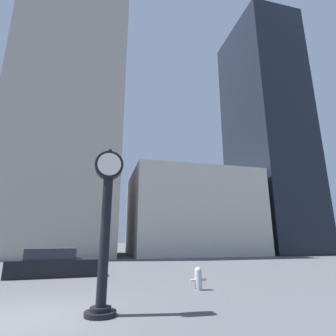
{
  "coord_description": "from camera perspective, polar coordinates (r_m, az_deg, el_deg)",
  "views": [
    {
      "loc": [
        1.65,
        -7.83,
        1.95
      ],
      "look_at": [
        6.37,
        10.8,
        7.07
      ],
      "focal_mm": 28.0,
      "sensor_mm": 36.0,
      "label": 1
    }
  ],
  "objects": [
    {
      "name": "ground_plane",
      "position": [
        8.23,
        -28.69,
        -26.95
      ],
      "size": [
        200.0,
        200.0,
        0.0
      ],
      "primitive_type": "plane",
      "color": "#515156"
    },
    {
      "name": "fire_hydrant_near",
      "position": [
        11.08,
        6.62,
        -22.74
      ],
      "size": [
        0.63,
        0.28,
        0.84
      ],
      "color": "#B7B7BC",
      "rests_on": "ground_plane"
    },
    {
      "name": "building_tall_tower",
      "position": [
        34.92,
        -20.47,
        9.16
      ],
      "size": [
        12.12,
        12.0,
        31.28
      ],
      "color": "#ADA393",
      "rests_on": "ground_plane"
    },
    {
      "name": "street_clock",
      "position": [
        7.68,
        -13.35,
        -10.64
      ],
      "size": [
        0.82,
        0.82,
        4.53
      ],
      "color": "black",
      "rests_on": "ground_plane"
    },
    {
      "name": "building_storefront_row",
      "position": [
        33.8,
        4.85,
        -9.85
      ],
      "size": [
        14.9,
        12.0,
        9.82
      ],
      "color": "beige",
      "rests_on": "ground_plane"
    },
    {
      "name": "building_glass_modern",
      "position": [
        42.27,
        20.27,
        7.67
      ],
      "size": [
        8.03,
        12.0,
        35.05
      ],
      "color": "black",
      "rests_on": "ground_plane"
    },
    {
      "name": "car_black",
      "position": [
        15.96,
        -23.47,
        -18.63
      ],
      "size": [
        4.55,
        2.16,
        1.41
      ],
      "rotation": [
        0.0,
        0.0,
        0.05
      ],
      "color": "black",
      "rests_on": "ground_plane"
    }
  ]
}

